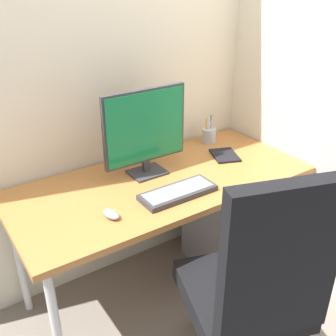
% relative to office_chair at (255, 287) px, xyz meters
% --- Properties ---
extents(ground_plane, '(8.00, 8.00, 0.00)m').
position_rel_office_chair_xyz_m(ground_plane, '(0.03, 0.73, -0.60)').
color(ground_plane, slate).
extents(wall_back, '(2.66, 0.04, 2.80)m').
position_rel_office_chair_xyz_m(wall_back, '(0.03, 1.11, 0.80)').
color(wall_back, beige).
rests_on(wall_back, ground_plane).
extents(wall_side_right, '(0.04, 1.80, 2.80)m').
position_rel_office_chair_xyz_m(wall_side_right, '(0.84, 0.57, 0.80)').
color(wall_side_right, beige).
rests_on(wall_side_right, ground_plane).
extents(desk, '(1.57, 0.71, 0.74)m').
position_rel_office_chair_xyz_m(desk, '(0.03, 0.73, 0.09)').
color(desk, '#B27038').
rests_on(desk, ground_plane).
extents(office_chair, '(0.61, 0.64, 1.14)m').
position_rel_office_chair_xyz_m(office_chair, '(0.00, 0.00, 0.00)').
color(office_chair, black).
rests_on(office_chair, ground_plane).
extents(filing_cabinet, '(0.38, 0.51, 0.64)m').
position_rel_office_chair_xyz_m(filing_cabinet, '(0.51, 0.70, -0.28)').
color(filing_cabinet, slate).
rests_on(filing_cabinet, ground_plane).
extents(monitor, '(0.47, 0.15, 0.46)m').
position_rel_office_chair_xyz_m(monitor, '(0.01, 0.84, 0.39)').
color(monitor, '#333338').
rests_on(monitor, desk).
extents(keyboard, '(0.38, 0.15, 0.03)m').
position_rel_office_chair_xyz_m(keyboard, '(0.01, 0.56, 0.16)').
color(keyboard, '#333338').
rests_on(keyboard, desk).
extents(mouse, '(0.07, 0.10, 0.03)m').
position_rel_office_chair_xyz_m(mouse, '(-0.34, 0.56, 0.16)').
color(mouse, gray).
rests_on(mouse, desk).
extents(pen_holder, '(0.09, 0.09, 0.18)m').
position_rel_office_chair_xyz_m(pen_holder, '(0.54, 0.98, 0.19)').
color(pen_holder, '#B2B5BA').
rests_on(pen_holder, desk).
extents(notebook, '(0.20, 0.22, 0.01)m').
position_rel_office_chair_xyz_m(notebook, '(0.49, 0.76, 0.15)').
color(notebook, black).
rests_on(notebook, desk).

